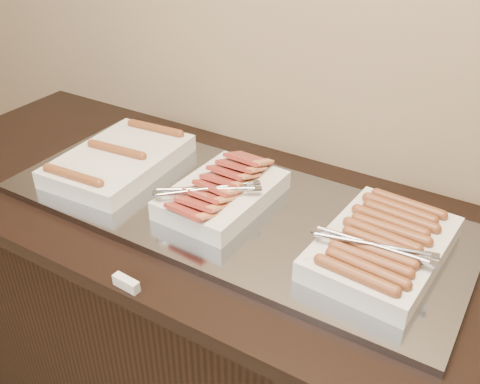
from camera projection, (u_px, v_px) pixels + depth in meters
name	position (u px, v px, depth m)	size (l,w,h in m)	color
counter	(232.00, 334.00, 1.62)	(2.06, 0.76, 0.90)	black
warming_tray	(230.00, 208.00, 1.38)	(1.20, 0.50, 0.02)	gray
dish_left	(120.00, 160.00, 1.53)	(0.29, 0.41, 0.07)	silver
dish_center	(222.00, 192.00, 1.36)	(0.25, 0.35, 0.09)	silver
dish_right	(382.00, 245.00, 1.18)	(0.28, 0.38, 0.08)	silver
label_holder	(126.00, 283.00, 1.13)	(0.06, 0.02, 0.03)	silver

